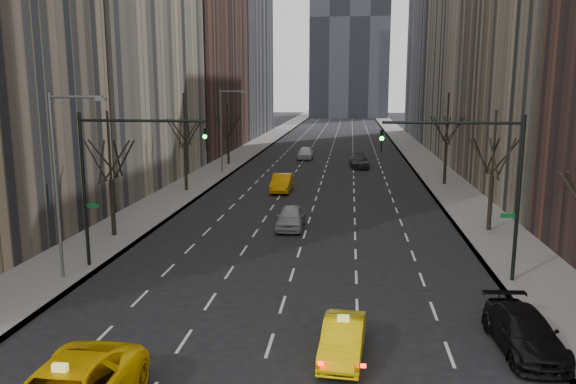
% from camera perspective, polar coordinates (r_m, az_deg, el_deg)
% --- Properties ---
extents(sidewalk_left, '(4.50, 320.00, 0.15)m').
position_cam_1_polar(sidewalk_left, '(86.95, -3.69, 4.43)').
color(sidewalk_left, slate).
rests_on(sidewalk_left, ground).
extents(sidewalk_right, '(4.50, 320.00, 0.15)m').
position_cam_1_polar(sidewalk_right, '(86.16, 12.62, 4.14)').
color(sidewalk_right, slate).
rests_on(sidewalk_right, ground).
extents(tree_lw_b, '(3.36, 3.50, 7.82)m').
position_cam_1_polar(tree_lw_b, '(36.73, -17.53, 1.22)').
color(tree_lw_b, black).
rests_on(tree_lw_b, ground).
extents(tree_lw_c, '(3.36, 3.50, 8.74)m').
position_cam_1_polar(tree_lw_c, '(51.59, -10.41, 4.47)').
color(tree_lw_c, black).
rests_on(tree_lw_c, ground).
extents(tree_lw_d, '(3.36, 3.50, 7.36)m').
position_cam_1_polar(tree_lw_d, '(68.99, -6.11, 5.69)').
color(tree_lw_d, black).
rests_on(tree_lw_d, ground).
extents(tree_rw_b, '(3.36, 3.50, 7.82)m').
position_cam_1_polar(tree_rw_b, '(38.67, 20.02, 1.52)').
color(tree_rw_b, black).
rests_on(tree_rw_b, ground).
extents(tree_rw_c, '(3.36, 3.50, 8.74)m').
position_cam_1_polar(tree_rw_c, '(56.15, 15.78, 4.73)').
color(tree_rw_c, black).
rests_on(tree_rw_c, ground).
extents(traffic_mast_left, '(6.69, 0.39, 8.00)m').
position_cam_1_polar(traffic_mast_left, '(29.89, -17.24, 2.61)').
color(traffic_mast_left, black).
rests_on(traffic_mast_left, ground).
extents(traffic_mast_right, '(6.69, 0.39, 8.00)m').
position_cam_1_polar(traffic_mast_right, '(28.12, 19.22, 2.02)').
color(traffic_mast_right, black).
rests_on(traffic_mast_right, ground).
extents(streetlight_near, '(2.83, 0.22, 9.00)m').
position_cam_1_polar(streetlight_near, '(28.85, -21.99, 2.30)').
color(streetlight_near, slate).
rests_on(streetlight_near, ground).
extents(streetlight_far, '(2.83, 0.22, 9.00)m').
position_cam_1_polar(streetlight_far, '(61.78, -6.49, 7.03)').
color(streetlight_far, slate).
rests_on(streetlight_far, ground).
extents(taxi_sedan, '(1.71, 4.14, 1.33)m').
position_cam_1_polar(taxi_sedan, '(20.52, 5.59, -14.63)').
color(taxi_sedan, yellow).
rests_on(taxi_sedan, ground).
extents(silver_sedan_ahead, '(1.81, 4.44, 1.51)m').
position_cam_1_polar(silver_sedan_ahead, '(37.87, 0.28, -2.59)').
color(silver_sedan_ahead, '#95979C').
rests_on(silver_sedan_ahead, ground).
extents(parked_suv_black, '(2.30, 5.04, 1.43)m').
position_cam_1_polar(parked_suv_black, '(22.53, 22.87, -12.94)').
color(parked_suv_black, black).
rests_on(parked_suv_black, ground).
extents(far_taxi, '(1.72, 4.84, 1.59)m').
position_cam_1_polar(far_taxi, '(51.18, -0.61, 0.93)').
color(far_taxi, orange).
rests_on(far_taxi, ground).
extents(far_suv_grey, '(2.43, 5.25, 1.49)m').
position_cam_1_polar(far_suv_grey, '(67.07, 7.25, 3.10)').
color(far_suv_grey, '#2A292E').
rests_on(far_suv_grey, ground).
extents(far_car_white, '(1.96, 4.86, 1.66)m').
position_cam_1_polar(far_car_white, '(74.48, 1.77, 3.99)').
color(far_car_white, silver).
rests_on(far_car_white, ground).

